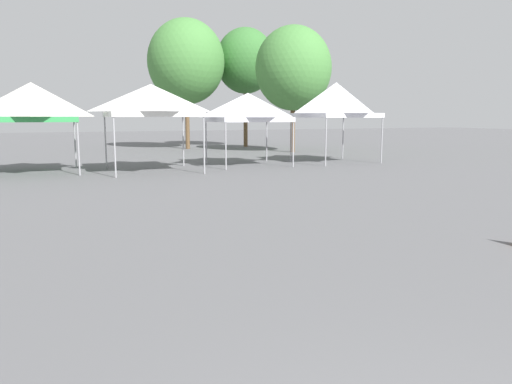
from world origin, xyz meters
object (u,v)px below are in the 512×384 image
canopy_tent_behind_center (151,101)px  tree_behind_tents_left (293,68)px  canopy_tent_left_of_center (248,107)px  canopy_tent_far_right (336,100)px  tree_behind_tents_center (186,62)px  tree_behind_tents_right (245,61)px  canopy_tent_behind_right (32,102)px

canopy_tent_behind_center → tree_behind_tents_left: (9.95, 6.90, 2.16)m
canopy_tent_behind_center → canopy_tent_left_of_center: 4.41m
canopy_tent_behind_center → canopy_tent_far_right: (8.67, 0.40, 0.14)m
tree_behind_tents_center → tree_behind_tents_left: 7.33m
canopy_tent_left_of_center → tree_behind_tents_left: bearing=47.9°
canopy_tent_left_of_center → tree_behind_tents_right: 13.64m
tree_behind_tents_right → canopy_tent_behind_center: bearing=-126.3°
canopy_tent_behind_right → tree_behind_tents_center: bearing=50.1°
canopy_tent_behind_center → canopy_tent_far_right: bearing=2.7°
canopy_tent_far_right → tree_behind_tents_left: 6.92m
canopy_tent_behind_right → canopy_tent_behind_center: size_ratio=0.96×
canopy_tent_left_of_center → tree_behind_tents_center: 12.09m
canopy_tent_behind_right → tree_behind_tents_right: size_ratio=0.42×
canopy_tent_behind_right → tree_behind_tents_center: size_ratio=0.41×
canopy_tent_behind_right → canopy_tent_far_right: size_ratio=0.92×
canopy_tent_far_right → tree_behind_tents_right: bearing=86.3°
canopy_tent_left_of_center → canopy_tent_behind_right: bearing=176.3°
canopy_tent_far_right → tree_behind_tents_left: size_ratio=0.50×
tree_behind_tents_right → tree_behind_tents_left: 6.09m
canopy_tent_behind_center → canopy_tent_far_right: canopy_tent_far_right is taller
canopy_tent_far_right → tree_behind_tents_right: (0.81, 12.49, 3.00)m
tree_behind_tents_center → tree_behind_tents_left: size_ratio=1.13×
canopy_tent_left_of_center → tree_behind_tents_center: size_ratio=0.40×
tree_behind_tents_right → canopy_tent_behind_right: bearing=-139.6°
canopy_tent_behind_right → tree_behind_tents_left: 15.38m
tree_behind_tents_left → tree_behind_tents_center: bearing=131.4°
canopy_tent_behind_right → tree_behind_tents_right: 18.24m
canopy_tent_left_of_center → tree_behind_tents_left: (5.60, 6.20, 2.38)m
canopy_tent_behind_center → tree_behind_tents_right: bearing=53.7°
canopy_tent_behind_right → canopy_tent_behind_center: (4.19, -1.25, 0.08)m
canopy_tent_left_of_center → tree_behind_tents_left: 8.68m
canopy_tent_behind_center → tree_behind_tents_left: 12.30m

